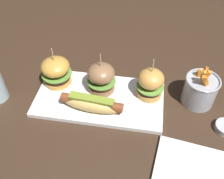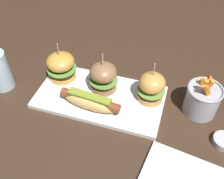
% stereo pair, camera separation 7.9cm
% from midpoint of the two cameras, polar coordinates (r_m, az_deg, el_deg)
% --- Properties ---
extents(ground_plane, '(3.00, 3.00, 0.00)m').
position_cam_midpoint_polar(ground_plane, '(0.84, 0.06, -2.13)').
color(ground_plane, '#382619').
extents(platter_main, '(0.40, 0.21, 0.01)m').
position_cam_midpoint_polar(platter_main, '(0.83, 0.06, -1.80)').
color(platter_main, white).
rests_on(platter_main, ground).
extents(hot_dog, '(0.19, 0.07, 0.05)m').
position_cam_midpoint_polar(hot_dog, '(0.78, -1.98, -2.72)').
color(hot_dog, '#DBB462').
rests_on(hot_dog, platter_main).
extents(slider_left, '(0.10, 0.10, 0.14)m').
position_cam_midpoint_polar(slider_left, '(0.87, -8.62, 5.05)').
color(slider_left, gold).
rests_on(slider_left, platter_main).
extents(slider_center, '(0.09, 0.09, 0.14)m').
position_cam_midpoint_polar(slider_center, '(0.82, 0.95, 2.68)').
color(slider_center, '#8D6341').
rests_on(slider_center, platter_main).
extents(slider_right, '(0.09, 0.09, 0.14)m').
position_cam_midpoint_polar(slider_right, '(0.80, 11.51, 0.38)').
color(slider_right, gold).
rests_on(slider_right, platter_main).
extents(fries_bucket, '(0.10, 0.10, 0.14)m').
position_cam_midpoint_polar(fries_bucket, '(0.83, 21.91, -2.16)').
color(fries_bucket, '#A8AAB2').
rests_on(fries_bucket, ground).
extents(sauce_ramekin, '(0.06, 0.06, 0.02)m').
position_cam_midpoint_polar(sauce_ramekin, '(0.80, 26.07, -10.31)').
color(sauce_ramekin, '#B7BABF').
rests_on(sauce_ramekin, ground).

